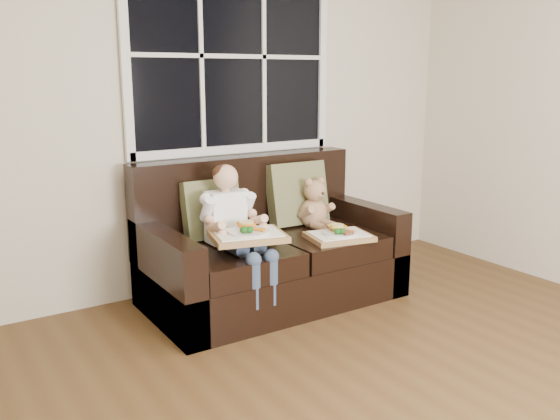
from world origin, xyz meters
TOP-DOWN VIEW (x-y plane):
  - room_walls at (0.00, 0.00)m, footprint 4.52×5.02m
  - window_back at (0.28, 2.48)m, footprint 1.62×0.04m
  - loveseat at (0.28, 2.02)m, footprint 1.70×0.92m
  - pillow_left at (-0.07, 2.17)m, footprint 0.40×0.19m
  - pillow_right at (0.63, 2.17)m, footprint 0.46×0.22m
  - child at (-0.05, 1.90)m, footprint 0.35×0.59m
  - teddy_bear at (0.69, 2.03)m, footprint 0.22×0.28m
  - tray_left at (-0.05, 1.71)m, footprint 0.51×0.43m
  - tray_right at (0.63, 1.67)m, footprint 0.46×0.39m

SIDE VIEW (x-z plane):
  - loveseat at x=0.28m, z-range -0.17..0.79m
  - tray_right at x=0.63m, z-range 0.43..0.53m
  - tray_left at x=-0.05m, z-range 0.53..0.63m
  - teddy_bear at x=0.69m, z-range 0.41..0.78m
  - child at x=-0.05m, z-range 0.23..1.03m
  - pillow_left at x=-0.07m, z-range 0.44..0.85m
  - pillow_right at x=0.63m, z-range 0.44..0.91m
  - room_walls at x=0.00m, z-range 0.24..2.95m
  - window_back at x=0.28m, z-range 0.96..2.33m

